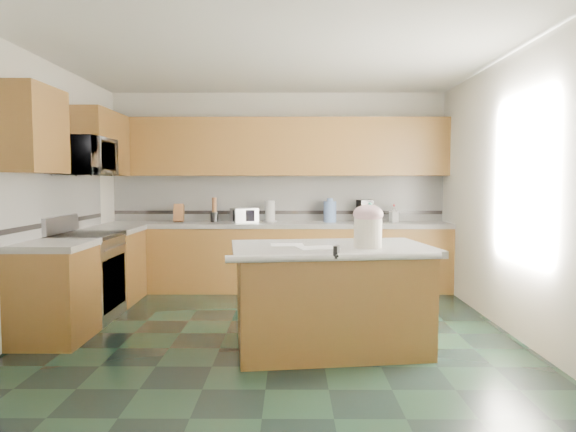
{
  "coord_description": "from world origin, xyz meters",
  "views": [
    {
      "loc": [
        0.18,
        -4.89,
        1.48
      ],
      "look_at": [
        0.15,
        0.35,
        1.12
      ],
      "focal_mm": 32.0,
      "sensor_mm": 36.0,
      "label": 1
    }
  ],
  "objects_px": {
    "island_top": "(331,249)",
    "soap_bottle_island": "(370,222)",
    "island_base": "(330,301)",
    "toaster_oven": "(244,215)",
    "knife_block": "(179,213)",
    "coffee_maker": "(365,211)",
    "treat_jar": "(368,233)"
  },
  "relations": [
    {
      "from": "island_top",
      "to": "soap_bottle_island",
      "type": "xyz_separation_m",
      "value": [
        0.38,
        0.28,
        0.21
      ]
    },
    {
      "from": "island_base",
      "to": "toaster_oven",
      "type": "height_order",
      "value": "toaster_oven"
    },
    {
      "from": "island_top",
      "to": "knife_block",
      "type": "xyz_separation_m",
      "value": [
        -1.87,
        2.51,
        0.15
      ]
    },
    {
      "from": "island_base",
      "to": "knife_block",
      "type": "relative_size",
      "value": 6.61
    },
    {
      "from": "island_top",
      "to": "coffee_maker",
      "type": "height_order",
      "value": "coffee_maker"
    },
    {
      "from": "knife_block",
      "to": "soap_bottle_island",
      "type": "bearing_deg",
      "value": -48.23
    },
    {
      "from": "coffee_maker",
      "to": "toaster_oven",
      "type": "bearing_deg",
      "value": 167.5
    },
    {
      "from": "treat_jar",
      "to": "toaster_oven",
      "type": "height_order",
      "value": "treat_jar"
    },
    {
      "from": "island_base",
      "to": "soap_bottle_island",
      "type": "xyz_separation_m",
      "value": [
        0.38,
        0.28,
        0.67
      ]
    },
    {
      "from": "knife_block",
      "to": "coffee_maker",
      "type": "height_order",
      "value": "coffee_maker"
    },
    {
      "from": "island_top",
      "to": "knife_block",
      "type": "relative_size",
      "value": 7.02
    },
    {
      "from": "island_base",
      "to": "soap_bottle_island",
      "type": "height_order",
      "value": "soap_bottle_island"
    },
    {
      "from": "toaster_oven",
      "to": "island_base",
      "type": "bearing_deg",
      "value": -93.6
    },
    {
      "from": "soap_bottle_island",
      "to": "toaster_oven",
      "type": "height_order",
      "value": "soap_bottle_island"
    },
    {
      "from": "island_base",
      "to": "toaster_oven",
      "type": "distance_m",
      "value": 2.75
    },
    {
      "from": "treat_jar",
      "to": "knife_block",
      "type": "xyz_separation_m",
      "value": [
        -2.17,
        2.66,
        -0.0
      ]
    },
    {
      "from": "island_base",
      "to": "soap_bottle_island",
      "type": "distance_m",
      "value": 0.82
    },
    {
      "from": "toaster_oven",
      "to": "coffee_maker",
      "type": "distance_m",
      "value": 1.64
    },
    {
      "from": "island_top",
      "to": "toaster_oven",
      "type": "relative_size",
      "value": 5.13
    },
    {
      "from": "island_base",
      "to": "island_top",
      "type": "bearing_deg",
      "value": 0.0
    },
    {
      "from": "treat_jar",
      "to": "toaster_oven",
      "type": "bearing_deg",
      "value": 137.8
    },
    {
      "from": "soap_bottle_island",
      "to": "island_base",
      "type": "bearing_deg",
      "value": -141.25
    },
    {
      "from": "island_top",
      "to": "coffee_maker",
      "type": "relative_size",
      "value": 5.64
    },
    {
      "from": "island_base",
      "to": "coffee_maker",
      "type": "xyz_separation_m",
      "value": [
        0.66,
        2.54,
        0.64
      ]
    },
    {
      "from": "coffee_maker",
      "to": "knife_block",
      "type": "bearing_deg",
      "value": 167.13
    },
    {
      "from": "toaster_oven",
      "to": "coffee_maker",
      "type": "relative_size",
      "value": 1.1
    },
    {
      "from": "knife_block",
      "to": "toaster_oven",
      "type": "distance_m",
      "value": 0.89
    },
    {
      "from": "treat_jar",
      "to": "soap_bottle_island",
      "type": "xyz_separation_m",
      "value": [
        0.08,
        0.44,
        0.06
      ]
    },
    {
      "from": "island_top",
      "to": "soap_bottle_island",
      "type": "height_order",
      "value": "soap_bottle_island"
    },
    {
      "from": "toaster_oven",
      "to": "treat_jar",
      "type": "bearing_deg",
      "value": -89.28
    },
    {
      "from": "island_top",
      "to": "treat_jar",
      "type": "bearing_deg",
      "value": -34.99
    },
    {
      "from": "toaster_oven",
      "to": "coffee_maker",
      "type": "xyz_separation_m",
      "value": [
        1.64,
        0.03,
        0.05
      ]
    }
  ]
}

